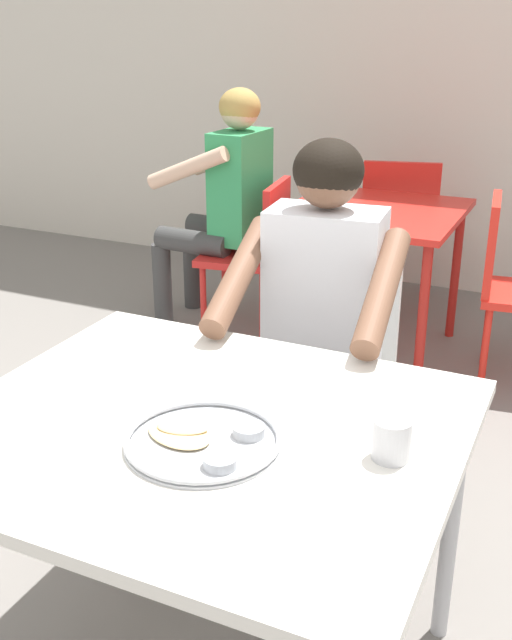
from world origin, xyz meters
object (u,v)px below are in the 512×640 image
table_foreground (203,451)px  thali_tray (204,440)px  chair_red_left (256,247)px  table_background_red (373,228)px  patron_background (225,190)px  chair_red_far (398,223)px  chair_foreground (332,364)px  drinking_cup (392,438)px  diner_foreground (316,317)px

table_foreground → thali_tray: size_ratio=3.38×
chair_red_left → table_background_red: bearing=3.9°
patron_background → chair_red_far: bearing=40.4°
table_foreground → chair_red_left: 2.29m
table_background_red → chair_red_left: size_ratio=1.04×
thali_tray → chair_foreground: bearing=93.7°
chair_red_far → patron_background: bearing=-139.6°
thali_tray → chair_red_far: 2.91m
chair_red_left → patron_background: bearing=167.0°
chair_foreground → table_background_red: size_ratio=1.00×
thali_tray → drinking_cup: (0.36, 0.11, 0.03)m
chair_red_left → diner_foreground: bearing=-59.0°
thali_tray → chair_red_left: (-0.90, 2.19, -0.29)m
thali_tray → diner_foreground: diner_foreground is taller
drinking_cup → diner_foreground: 0.78m
diner_foreground → chair_red_left: (-0.85, 1.42, -0.27)m
table_foreground → drinking_cup: (0.41, 0.03, 0.12)m
table_foreground → table_background_red: size_ratio=1.31×
table_background_red → patron_background: (-0.79, 0.00, 0.11)m
table_foreground → patron_background: (-1.04, 2.16, 0.06)m
diner_foreground → patron_background: size_ratio=1.00×
thali_tray → chair_foreground: chair_foreground is taller
chair_red_far → table_foreground: bearing=-84.0°
table_foreground → chair_foreground: (-0.02, 0.91, -0.18)m
drinking_cup → chair_red_left: bearing=121.2°
drinking_cup → table_foreground: bearing=-175.3°
drinking_cup → patron_background: (-1.45, 2.12, -0.06)m
table_foreground → thali_tray: thali_tray is taller
chair_red_left → chair_red_far: bearing=51.0°
table_background_red → chair_red_far: 0.66m
chair_foreground → patron_background: patron_background is taller
table_background_red → chair_red_left: chair_red_left is taller
chair_foreground → chair_red_left: chair_foreground is taller
chair_foreground → chair_red_left: (-0.83, 1.20, -0.02)m
table_foreground → chair_red_left: (-0.85, 2.11, -0.21)m
table_background_red → chair_red_left: bearing=-176.1°
thali_tray → patron_background: patron_background is taller
diner_foreground → chair_foreground: bearing=94.3°
chair_foreground → chair_red_left: 1.46m
thali_tray → drinking_cup: size_ratio=3.76×
chair_foreground → chair_red_far: chair_red_far is taller
table_foreground → patron_background: patron_background is taller
chair_foreground → patron_background: 1.64m
chair_foreground → table_background_red: 1.27m
table_foreground → thali_tray: (0.05, -0.08, 0.08)m
table_background_red → chair_foreground: bearing=-79.1°
thali_tray → chair_foreground: (-0.06, 0.99, -0.27)m
table_foreground → diner_foreground: diner_foreground is taller
drinking_cup → chair_foreground: 1.02m
diner_foreground → thali_tray: bearing=-86.5°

